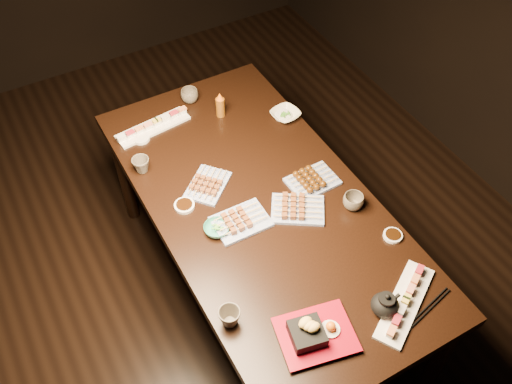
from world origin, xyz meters
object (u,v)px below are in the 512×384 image
yakitori_plate_center (241,218)px  teacup_far_left (141,165)px  yakitori_plate_right (298,206)px  teacup_near_left (230,317)px  yakitori_plate_left (208,182)px  edamame_bowl_cream (285,115)px  teacup_far_right (190,96)px  condiment_bottle (220,104)px  dining_table (261,252)px  teapot (385,303)px  tempura_tray (317,330)px  sushi_platter_near (405,301)px  teacup_mid_right (353,202)px  sushi_platter_far (153,125)px  edamame_bowl_green (217,229)px

yakitori_plate_center → teacup_far_left: (-0.25, 0.49, 0.01)m
yakitori_plate_right → teacup_near_left: 0.60m
teacup_near_left → yakitori_plate_left: bearing=70.6°
edamame_bowl_cream → teacup_far_right: teacup_far_right is taller
yakitori_plate_center → edamame_bowl_cream: 0.70m
teacup_far_right → condiment_bottle: 0.20m
teacup_far_right → condiment_bottle: condiment_bottle is taller
dining_table → teapot: bearing=-77.1°
yakitori_plate_left → tempura_tray: size_ratio=0.77×
sushi_platter_near → yakitori_plate_right: 0.60m
tempura_tray → yakitori_plate_center: bearing=100.8°
yakitori_plate_left → teacup_mid_right: bearing=-80.8°
edamame_bowl_cream → teapot: bearing=-102.5°
yakitori_plate_center → yakitori_plate_right: 0.25m
teacup_mid_right → teacup_far_right: bearing=107.5°
teacup_mid_right → teapot: teapot is taller
edamame_bowl_cream → tempura_tray: (-0.53, -1.08, 0.03)m
condiment_bottle → teacup_near_left: bearing=-115.4°
teacup_mid_right → yakitori_plate_right: bearing=155.6°
dining_table → sushi_platter_far: bearing=110.4°
yakitori_plate_left → teacup_far_left: bearing=92.8°
teacup_mid_right → teapot: size_ratio=0.72×
teacup_mid_right → teapot: bearing=-112.6°
sushi_platter_far → edamame_bowl_green: bearing=82.2°
yakitori_plate_left → teapot: bearing=-112.2°
edamame_bowl_cream → teacup_far_left: (-0.76, 0.01, 0.02)m
teacup_mid_right → teacup_far_left: size_ratio=1.12×
sushi_platter_far → teapot: size_ratio=3.00×
edamame_bowl_cream → teacup_near_left: bearing=-131.4°
teacup_far_left → tempura_tray: bearing=-77.7°
sushi_platter_far → yakitori_plate_right: (0.34, -0.79, 0.01)m
sushi_platter_near → yakitori_plate_left: bearing=82.2°
dining_table → tempura_tray: 0.79m
condiment_bottle → sushi_platter_far: bearing=167.2°
dining_table → teacup_far_right: 0.88m
dining_table → condiment_bottle: 0.75m
sushi_platter_near → teapot: size_ratio=3.10×
yakitori_plate_left → teacup_near_left: 0.69m
edamame_bowl_cream → teacup_far_left: 0.76m
sushi_platter_near → tempura_tray: (-0.37, 0.05, 0.03)m
edamame_bowl_cream → teacup_mid_right: teacup_mid_right is taller
sushi_platter_near → teacup_far_right: size_ratio=4.32×
teacup_mid_right → condiment_bottle: (-0.22, 0.81, 0.03)m
teacup_far_right → condiment_bottle: bearing=-63.0°
dining_table → sushi_platter_far: (-0.23, 0.68, 0.40)m
tempura_tray → teapot: (0.28, -0.03, 0.00)m
sushi_platter_far → teacup_far_right: bearing=-165.1°
sushi_platter_near → teacup_mid_right: (0.11, 0.49, 0.01)m
edamame_bowl_cream → teacup_far_right: (-0.36, 0.35, 0.02)m
teapot → sushi_platter_near: bearing=-14.3°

